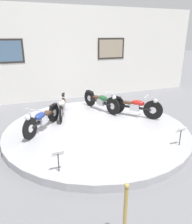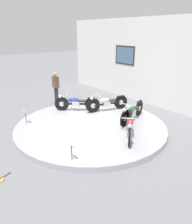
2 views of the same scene
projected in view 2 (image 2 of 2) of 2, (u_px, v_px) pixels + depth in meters
name	position (u px, v px, depth m)	size (l,w,h in m)	color
ground_plane	(91.00, 129.00, 8.45)	(60.00, 60.00, 0.00)	slate
display_platform	(91.00, 126.00, 8.41)	(5.69, 5.69, 0.20)	#ADADB2
back_wall	(163.00, 64.00, 10.21)	(14.00, 0.22, 4.20)	white
motorcycle_blue	(76.00, 102.00, 9.66)	(1.31, 1.56, 0.79)	black
motorcycle_cream	(106.00, 103.00, 9.65)	(0.70, 1.91, 0.79)	black
motorcycle_green	(132.00, 112.00, 8.53)	(0.73, 1.92, 0.80)	black
motorcycle_red	(130.00, 125.00, 7.29)	(1.41, 1.52, 0.81)	black
info_placard_front_left	(26.00, 114.00, 8.33)	(0.26, 0.11, 0.51)	#333338
info_placard_front_centre	(71.00, 148.00, 5.95)	(0.26, 0.11, 0.51)	#333338
visitor_standing	(56.00, 85.00, 11.37)	(0.36, 0.22, 1.60)	#2D2D38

